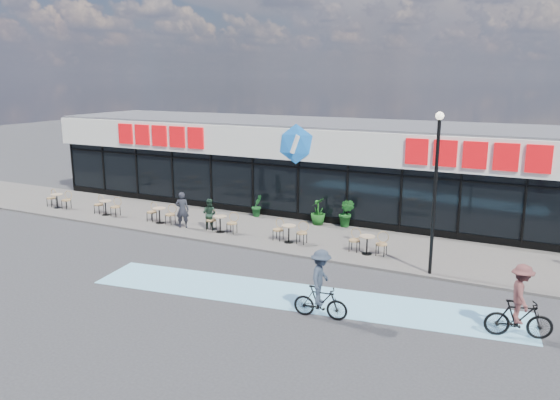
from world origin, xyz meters
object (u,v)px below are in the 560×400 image
object	(u,v)px
patron_left	(182,210)
cyclist_a	(321,288)
patron_right	(209,214)
cyclist_b	(520,306)
potted_plant_mid	(346,213)
potted_plant_right	(318,211)
potted_plant_left	(257,206)
bistro_set_0	(59,199)
lamp_post	(436,181)

from	to	relation	value
patron_left	cyclist_a	distance (m)	10.97
patron_right	cyclist_b	world-z (taller)	cyclist_b
patron_left	cyclist_b	world-z (taller)	cyclist_b
potted_plant_mid	potted_plant_right	size ratio (longest dim) A/B	1.04
potted_plant_left	potted_plant_mid	distance (m)	4.65
cyclist_b	potted_plant_mid	bearing A→B (deg)	134.28
bistro_set_0	patron_left	xyz separation A→B (m)	(8.24, -0.22, 0.38)
bistro_set_0	patron_right	bearing A→B (deg)	1.10
cyclist_a	cyclist_b	xyz separation A→B (m)	(5.23, 1.29, -0.03)
cyclist_a	cyclist_b	size ratio (longest dim) A/B	1.00
potted_plant_left	potted_plant_right	distance (m)	3.32
cyclist_a	cyclist_b	bearing A→B (deg)	13.87
lamp_post	cyclist_a	xyz separation A→B (m)	(-2.13, -4.92, -2.48)
cyclist_b	potted_plant_right	bearing A→B (deg)	139.44
potted_plant_mid	patron_right	world-z (taller)	patron_right
bistro_set_0	potted_plant_mid	world-z (taller)	potted_plant_mid
patron_right	cyclist_b	distance (m)	14.21
cyclist_b	patron_left	bearing A→B (deg)	162.60
cyclist_b	cyclist_a	bearing A→B (deg)	-166.13
bistro_set_0	potted_plant_right	bearing A→B (deg)	12.77
patron_left	potted_plant_mid	bearing A→B (deg)	-177.35
bistro_set_0	patron_left	size ratio (longest dim) A/B	0.92
patron_left	cyclist_b	size ratio (longest dim) A/B	0.80
lamp_post	potted_plant_left	size ratio (longest dim) A/B	5.31
patron_left	cyclist_a	xyz separation A→B (m)	(9.28, -5.84, 0.01)
cyclist_b	potted_plant_left	bearing A→B (deg)	147.69
potted_plant_mid	potted_plant_right	distance (m)	1.34
cyclist_b	lamp_post	bearing A→B (deg)	130.53
bistro_set_0	cyclist_a	world-z (taller)	cyclist_a
patron_left	patron_right	distance (m)	1.27
patron_right	cyclist_a	size ratio (longest dim) A/B	0.67
bistro_set_0	cyclist_a	xyz separation A→B (m)	(17.52, -6.06, 0.39)
potted_plant_left	cyclist_a	distance (m)	11.71
potted_plant_right	cyclist_a	distance (m)	9.96
bistro_set_0	potted_plant_mid	distance (m)	15.27
bistro_set_0	potted_plant_left	xyz separation A→B (m)	(10.26, 3.13, 0.08)
potted_plant_mid	cyclist_a	distance (m)	9.69
cyclist_a	lamp_post	bearing A→B (deg)	66.56
potted_plant_left	patron_right	distance (m)	3.06
potted_plant_mid	patron_right	distance (m)	6.28
patron_right	cyclist_a	distance (m)	10.21
patron_left	potted_plant_left	bearing A→B (deg)	-146.09
potted_plant_mid	patron_left	size ratio (longest dim) A/B	0.79
bistro_set_0	potted_plant_left	world-z (taller)	potted_plant_left
lamp_post	potted_plant_right	size ratio (longest dim) A/B	4.47
potted_plant_right	cyclist_b	world-z (taller)	cyclist_b
patron_right	bistro_set_0	bearing A→B (deg)	-2.33
potted_plant_left	cyclist_b	world-z (taller)	cyclist_b
potted_plant_left	potted_plant_right	size ratio (longest dim) A/B	0.84
potted_plant_left	potted_plant_mid	world-z (taller)	potted_plant_mid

